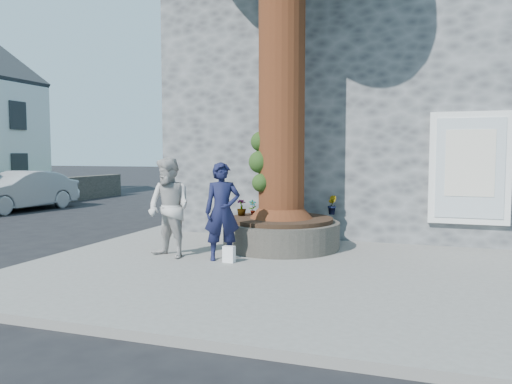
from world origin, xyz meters
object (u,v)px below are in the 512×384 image
(planter, at_px, (281,233))
(woman, at_px, (169,208))
(car_silver, at_px, (20,191))
(man, at_px, (222,211))

(planter, height_order, woman, woman)
(woman, relative_size, car_silver, 0.43)
(man, bearing_deg, planter, 37.26)
(planter, distance_m, woman, 2.34)
(woman, bearing_deg, car_silver, 165.11)
(woman, bearing_deg, planter, 60.87)
(planter, height_order, car_silver, car_silver)
(planter, relative_size, woman, 1.28)
(man, xyz_separation_m, woman, (-0.99, -0.10, 0.04))
(planter, xyz_separation_m, car_silver, (-10.60, 4.23, 0.28))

